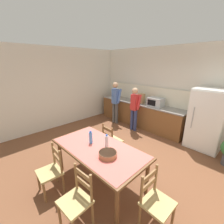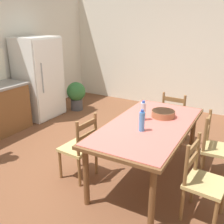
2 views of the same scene
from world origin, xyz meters
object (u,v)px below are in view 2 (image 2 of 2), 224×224
(dining_table, at_px, (149,130))
(chair_head_end, at_px, (175,118))
(chair_side_far_left, at_px, (80,148))
(potted_plant, at_px, (76,94))
(bottle_near_centre, at_px, (142,121))
(chair_side_near_left, at_px, (202,182))
(refrigerator, at_px, (39,78))
(bottle_off_centre, at_px, (143,111))
(chair_side_near_right, at_px, (215,148))
(serving_bowl, at_px, (163,113))

(dining_table, height_order, chair_head_end, chair_head_end)
(chair_side_far_left, relative_size, potted_plant, 1.36)
(bottle_near_centre, relative_size, chair_side_near_left, 0.30)
(potted_plant, bearing_deg, refrigerator, 148.80)
(bottle_off_centre, relative_size, chair_head_end, 0.30)
(refrigerator, bearing_deg, chair_side_near_right, -98.94)
(chair_side_near_right, bearing_deg, chair_side_far_left, 115.89)
(refrigerator, xyz_separation_m, serving_bowl, (-0.70, -3.05, -0.02))
(bottle_near_centre, xyz_separation_m, chair_side_near_left, (-0.17, -0.80, -0.47))
(dining_table, distance_m, bottle_near_centre, 0.32)
(refrigerator, height_order, bottle_near_centre, refrigerator)
(refrigerator, relative_size, potted_plant, 2.57)
(bottle_off_centre, height_order, chair_head_end, bottle_off_centre)
(chair_head_end, distance_m, chair_side_near_right, 1.15)
(chair_side_near_left, bearing_deg, serving_bowl, 47.77)
(chair_side_near_right, bearing_deg, serving_bowl, 94.52)
(dining_table, bearing_deg, chair_side_near_left, -117.45)
(bottle_near_centre, bearing_deg, refrigerator, 66.68)
(serving_bowl, height_order, chair_side_near_right, chair_side_near_right)
(bottle_off_centre, height_order, chair_side_near_right, bottle_off_centre)
(bottle_off_centre, height_order, chair_side_far_left, bottle_off_centre)
(refrigerator, relative_size, chair_side_far_left, 1.88)
(chair_head_end, bearing_deg, refrigerator, 4.94)
(bottle_off_centre, distance_m, serving_bowl, 0.32)
(chair_head_end, bearing_deg, dining_table, 92.03)
(chair_side_near_left, distance_m, chair_side_near_right, 0.87)
(serving_bowl, bearing_deg, bottle_near_centre, 173.93)
(bottle_near_centre, distance_m, potted_plant, 3.29)
(chair_side_near_left, height_order, chair_side_near_right, same)
(chair_side_near_left, relative_size, chair_side_near_right, 1.00)
(serving_bowl, bearing_deg, chair_side_near_left, -135.91)
(chair_side_near_left, bearing_deg, dining_table, 66.23)
(refrigerator, xyz_separation_m, chair_head_end, (0.22, -2.95, -0.42))
(bottle_off_centre, distance_m, potted_plant, 2.99)
(bottle_off_centre, distance_m, chair_side_far_left, 0.98)
(dining_table, distance_m, chair_side_far_left, 0.95)
(refrigerator, bearing_deg, bottle_off_centre, -108.41)
(bottle_near_centre, height_order, serving_bowl, bottle_near_centre)
(chair_side_far_left, bearing_deg, potted_plant, -137.82)
(refrigerator, distance_m, chair_side_near_left, 4.08)
(bottle_near_centre, distance_m, bottle_off_centre, 0.36)
(potted_plant, bearing_deg, bottle_off_centre, -124.36)
(refrigerator, relative_size, chair_side_near_left, 1.88)
(chair_side_near_right, bearing_deg, refrigerator, 76.77)
(chair_side_far_left, distance_m, chair_side_near_right, 1.81)
(bottle_near_centre, distance_m, chair_side_far_left, 0.94)
(chair_side_near_right, relative_size, potted_plant, 1.36)
(dining_table, height_order, bottle_near_centre, bottle_near_centre)
(dining_table, bearing_deg, chair_side_far_left, 120.33)
(refrigerator, height_order, bottle_off_centre, refrigerator)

